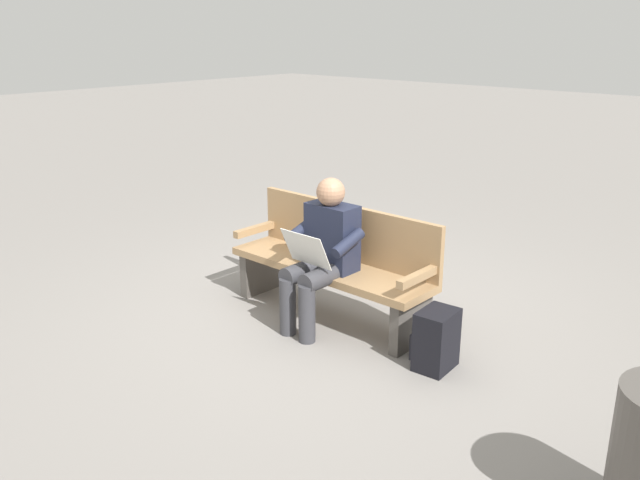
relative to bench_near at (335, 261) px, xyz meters
name	(u,v)px	position (x,y,z in m)	size (l,w,h in m)	color
ground_plane	(329,316)	(0.00, 0.07, -0.46)	(40.00, 40.00, 0.00)	gray
bench_near	(335,261)	(0.00, 0.00, 0.00)	(1.80, 0.49, 0.90)	#9E7A51
person_seated	(323,250)	(-0.07, 0.23, 0.17)	(0.57, 0.57, 1.18)	#1E2338
backpack	(435,340)	(-1.10, 0.22, -0.25)	(0.28, 0.32, 0.43)	black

